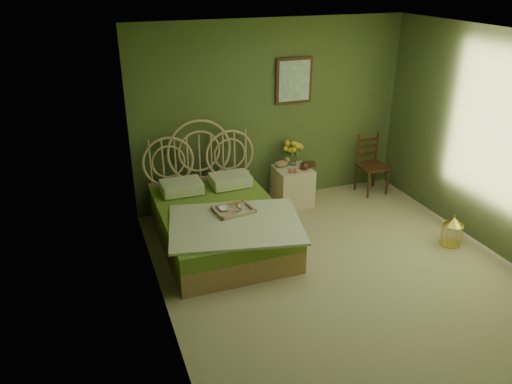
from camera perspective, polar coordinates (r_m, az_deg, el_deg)
name	(u,v)px	position (r m, az deg, el deg)	size (l,w,h in m)	color
floor	(343,276)	(5.84, 9.95, -9.40)	(4.50, 4.50, 0.00)	tan
ceiling	(364,39)	(4.91, 12.23, 16.71)	(4.50, 4.50, 0.00)	silver
wall_back	(272,114)	(7.14, 1.80, 8.92)	(4.00, 4.00, 0.00)	#46582E
wall_left	(158,198)	(4.59, -11.08, -0.71)	(4.50, 4.50, 0.00)	#46582E
wall_right	(504,148)	(6.46, 26.52, 4.57)	(4.50, 4.50, 0.00)	#46582E
wall_art	(294,81)	(7.13, 4.37, 12.56)	(0.54, 0.04, 0.64)	#38230F
bed	(220,221)	(6.27, -4.14, -3.37)	(1.72, 2.17, 1.34)	tan
nightstand	(293,181)	(7.29, 4.20, 1.29)	(0.51, 0.51, 0.99)	beige
chair	(370,160)	(7.83, 12.95, 3.55)	(0.42, 0.42, 0.90)	#38230F
birdcage	(452,231)	(6.72, 21.49, -4.21)	(0.25, 0.25, 0.38)	gold
book_lower	(304,166)	(7.28, 5.48, 3.03)	(0.15, 0.20, 0.02)	#381E0F
book_upper	(304,164)	(7.28, 5.49, 3.18)	(0.17, 0.23, 0.02)	#472819
cereal_bowl	(224,209)	(6.04, -3.64, -1.94)	(0.14, 0.14, 0.03)	white
coffee_cup	(241,209)	(5.98, -1.69, -1.91)	(0.09, 0.09, 0.08)	white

